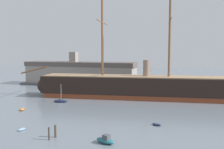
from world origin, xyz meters
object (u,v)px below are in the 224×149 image
object	(u,v)px
tall_ship	(135,87)
seagull_in_flight	(94,52)
mooring_piling_nearest	(55,131)
mooring_piling_left_pair	(49,134)
sailboat_far_right	(218,100)
dinghy_foreground_left	(22,129)
sailboat_far_left	(48,91)
dinghy_mid_right	(157,124)
dinghy_distant_centre	(140,91)
sailboat_alongside_bow	(60,101)
dinghy_mid_left	(22,109)
dockside_warehouse_left	(80,74)
motorboat_foreground_right	(105,140)

from	to	relation	value
tall_ship	seagull_in_flight	distance (m)	30.96
mooring_piling_nearest	mooring_piling_left_pair	world-z (taller)	mooring_piling_left_pair
sailboat_far_right	mooring_piling_left_pair	xyz separation A→B (m)	(-32.73, -46.47, 0.76)
tall_ship	dinghy_foreground_left	bearing A→B (deg)	-110.04
dinghy_foreground_left	sailboat_far_left	bearing A→B (deg)	115.08
dinghy_mid_right	dinghy_distant_centre	distance (m)	43.83
sailboat_alongside_bow	mooring_piling_left_pair	world-z (taller)	sailboat_alongside_bow
mooring_piling_nearest	seagull_in_flight	size ratio (longest dim) A/B	2.10
sailboat_far_left	mooring_piling_nearest	xyz separation A→B (m)	(28.63, -44.38, 0.65)
dinghy_mid_left	mooring_piling_nearest	world-z (taller)	mooring_piling_nearest
dinghy_distant_centre	dockside_warehouse_left	bearing A→B (deg)	160.61
dinghy_mid_left	seagull_in_flight	world-z (taller)	seagull_in_flight
dinghy_mid_right	sailboat_alongside_bow	world-z (taller)	sailboat_alongside_bow
sailboat_far_right	dinghy_distant_centre	distance (m)	28.86
dinghy_distant_centre	dinghy_mid_right	bearing A→B (deg)	-74.53
tall_ship	dockside_warehouse_left	size ratio (longest dim) A/B	1.35
dinghy_mid_right	mooring_piling_nearest	world-z (taller)	mooring_piling_nearest
tall_ship	dinghy_mid_left	size ratio (longest dim) A/B	27.62
dinghy_mid_right	sailboat_alongside_bow	size ratio (longest dim) A/B	0.39
dinghy_mid_left	mooring_piling_left_pair	xyz separation A→B (m)	(18.89, -17.65, 0.87)
dinghy_foreground_left	dinghy_mid_left	size ratio (longest dim) A/B	0.70
dinghy_distant_centre	mooring_piling_left_pair	distance (m)	57.00
dinghy_mid_left	mooring_piling_left_pair	world-z (taller)	mooring_piling_left_pair
dinghy_mid_left	dinghy_mid_right	size ratio (longest dim) A/B	1.23
tall_ship	sailboat_far_right	xyz separation A→B (m)	(26.23, 2.95, -3.53)
sailboat_far_right	seagull_in_flight	distance (m)	45.94
tall_ship	seagull_in_flight	bearing A→B (deg)	-97.35
dinghy_mid_left	mooring_piling_left_pair	size ratio (longest dim) A/B	1.18
dinghy_mid_left	dinghy_distant_centre	xyz separation A→B (m)	(24.63, 39.05, -0.01)
sailboat_far_left	tall_ship	bearing A→B (deg)	-3.96
dinghy_foreground_left	dinghy_mid_right	world-z (taller)	dinghy_mid_right
motorboat_foreground_right	mooring_piling_left_pair	xyz separation A→B (m)	(-10.22, -1.47, 0.62)
sailboat_far_left	seagull_in_flight	xyz separation A→B (m)	(31.04, -30.83, 15.14)
mooring_piling_left_pair	dinghy_distant_centre	bearing A→B (deg)	84.22
tall_ship	motorboat_foreground_right	xyz separation A→B (m)	(3.72, -42.06, -3.39)
sailboat_far_right	mooring_piling_nearest	world-z (taller)	sailboat_far_right
mooring_piling_left_pair	dinghy_foreground_left	bearing A→B (deg)	158.75
motorboat_foreground_right	sailboat_far_right	bearing A→B (deg)	63.43
dinghy_distant_centre	dockside_warehouse_left	size ratio (longest dim) A/B	0.05
dinghy_foreground_left	sailboat_far_right	world-z (taller)	sailboat_far_right
dockside_warehouse_left	tall_ship	bearing A→B (deg)	-37.59
motorboat_foreground_right	dinghy_distant_centre	bearing A→B (deg)	94.64
dockside_warehouse_left	sailboat_far_right	bearing A→B (deg)	-20.04
tall_ship	dinghy_foreground_left	xyz separation A→B (m)	(-14.71, -40.33, -3.72)
mooring_piling_nearest	dinghy_foreground_left	bearing A→B (deg)	169.24
motorboat_foreground_right	dockside_warehouse_left	world-z (taller)	dockside_warehouse_left
dinghy_foreground_left	mooring_piling_left_pair	world-z (taller)	mooring_piling_left_pair
sailboat_far_left	motorboat_foreground_right	bearing A→B (deg)	-49.16
mooring_piling_nearest	dockside_warehouse_left	bearing A→B (deg)	110.67
dinghy_mid_right	sailboat_alongside_bow	distance (m)	35.15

